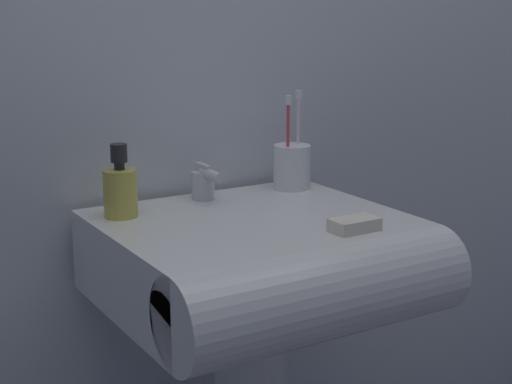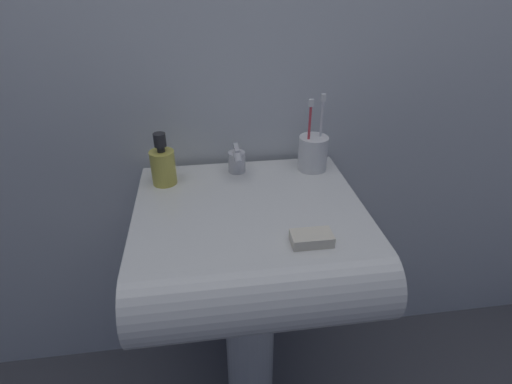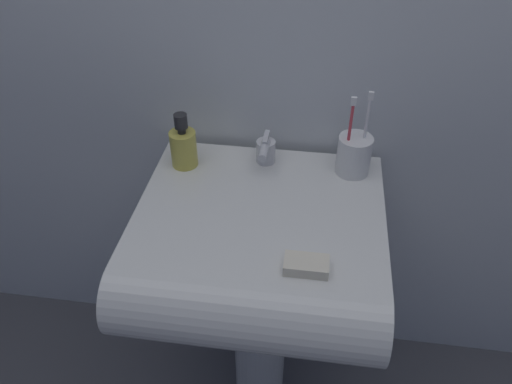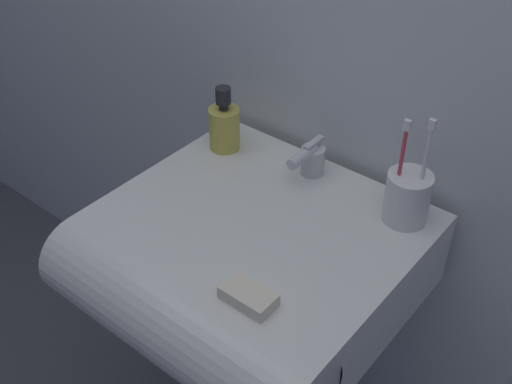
# 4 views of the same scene
# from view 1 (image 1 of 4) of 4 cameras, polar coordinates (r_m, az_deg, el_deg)

# --- Properties ---
(sink_basin) EXTENTS (0.56, 0.55, 0.16)m
(sink_basin) POSITION_cam_1_polar(r_m,az_deg,el_deg) (1.49, 0.77, -5.39)
(sink_basin) COLOR white
(sink_basin) RESTS_ON sink_pedestal
(faucet) EXTENTS (0.05, 0.10, 0.08)m
(faucet) POSITION_cam_1_polar(r_m,az_deg,el_deg) (1.64, -3.75, 0.68)
(faucet) COLOR silver
(faucet) RESTS_ON sink_basin
(toothbrush_cup) EXTENTS (0.08, 0.08, 0.22)m
(toothbrush_cup) POSITION_cam_1_polar(r_m,az_deg,el_deg) (1.74, 2.64, 1.91)
(toothbrush_cup) COLOR white
(toothbrush_cup) RESTS_ON sink_basin
(soap_bottle) EXTENTS (0.07, 0.07, 0.14)m
(soap_bottle) POSITION_cam_1_polar(r_m,az_deg,el_deg) (1.53, -9.84, 0.17)
(soap_bottle) COLOR gold
(soap_bottle) RESTS_ON sink_basin
(bar_soap) EXTENTS (0.09, 0.05, 0.02)m
(bar_soap) POSITION_cam_1_polar(r_m,az_deg,el_deg) (1.43, 7.18, -2.37)
(bar_soap) COLOR silver
(bar_soap) RESTS_ON sink_basin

